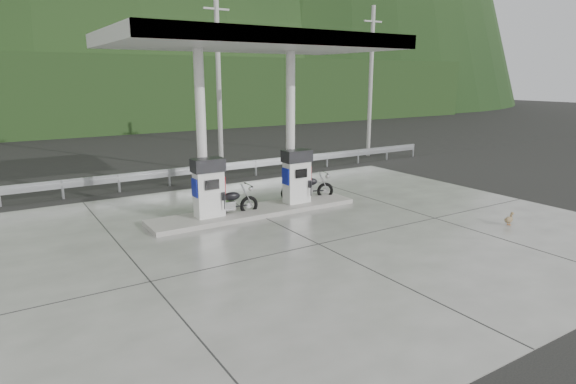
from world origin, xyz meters
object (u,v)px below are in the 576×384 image
gas_pump_right (297,176)px  duck (509,220)px  motorcycle_left (229,204)px  motorcycle_right (307,188)px  gas_pump_left (209,188)px

gas_pump_right → duck: gas_pump_right is taller
gas_pump_right → motorcycle_left: bearing=178.8°
gas_pump_right → motorcycle_left: size_ratio=0.97×
motorcycle_right → duck: size_ratio=4.08×
motorcycle_left → motorcycle_right: size_ratio=1.01×
motorcycle_left → motorcycle_right: motorcycle_left is taller
motorcycle_right → gas_pump_left: bearing=-153.6°
duck → motorcycle_left: bearing=133.0°
gas_pump_right → duck: (4.20, -5.18, -0.89)m
duck → gas_pump_right: bearing=119.9°
motorcycle_left → duck: (6.71, -5.23, -0.28)m
gas_pump_left → motorcycle_right: size_ratio=0.99×
gas_pump_left → gas_pump_right: 3.20m
gas_pump_right → motorcycle_right: (0.81, 0.55, -0.62)m
gas_pump_right → motorcycle_right: gas_pump_right is taller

